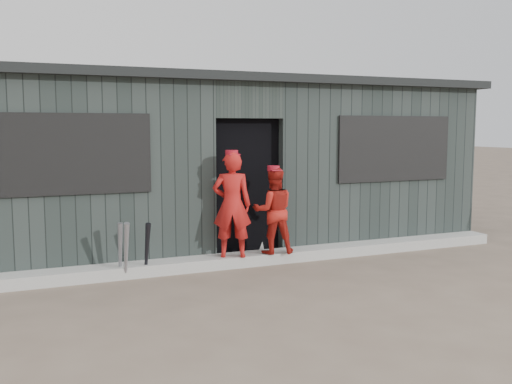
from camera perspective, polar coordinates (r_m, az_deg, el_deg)
name	(u,v)px	position (r m, az deg, el deg)	size (l,w,h in m)	color
ground	(319,300)	(6.36, 6.37, -10.68)	(80.00, 80.00, 0.00)	brown
curb	(255,258)	(7.93, -0.06, -6.64)	(8.00, 0.36, 0.15)	#A3A39E
bat_left	(126,251)	(7.12, -12.86, -5.82)	(0.07, 0.07, 0.77)	gray
bat_mid	(120,251)	(7.29, -13.43, -5.71)	(0.07, 0.07, 0.71)	gray
bat_right	(147,250)	(7.30, -10.86, -5.68)	(0.07, 0.07, 0.71)	black
player_red_left	(232,205)	(7.57, -2.42, -1.30)	(0.51, 0.34, 1.40)	red
player_red_right	(273,211)	(7.81, 1.74, -1.87)	(0.57, 0.45, 1.18)	#AF1D15
player_grey_back	(256,208)	(8.39, -0.04, -1.60)	(0.68, 0.44, 1.39)	#B3B3B3
dugout	(216,164)	(9.32, -4.05, 2.84)	(8.30, 3.30, 2.62)	black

